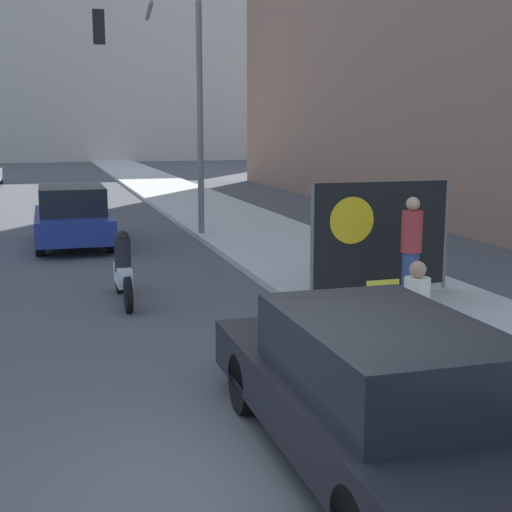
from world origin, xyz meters
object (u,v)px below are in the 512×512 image
Objects in this scene: seated_protester at (418,304)px; car_on_road_nearest at (73,217)px; jogger_on_sidewalk at (411,249)px; parked_car_curbside at (376,392)px; protest_banner at (380,235)px; motorcycle_on_road at (123,272)px; traffic_light_pole at (164,80)px.

car_on_road_nearest is (-3.90, 10.66, 0.00)m from seated_protester.
jogger_on_sidewalk reaches higher than parked_car_curbside.
parked_car_curbside is (-1.82, -2.52, -0.06)m from seated_protester.
seated_protester is 3.35m from protest_banner.
jogger_on_sidewalk is 0.43× the size of car_on_road_nearest.
motorcycle_on_road is (-4.32, 1.11, -0.62)m from protest_banner.
traffic_light_pole is at bearing 88.19° from parked_car_curbside.
seated_protester is at bearing -107.56° from protest_banner.
seated_protester is at bearing -69.90° from car_on_road_nearest.
protest_banner is 6.37m from parked_car_curbside.
jogger_on_sidewalk is 0.84× the size of motorcycle_on_road.
protest_banner is 0.63× the size of car_on_road_nearest.
car_on_road_nearest is at bearing -41.52° from jogger_on_sidewalk.
seated_protester is at bearing -52.26° from motorcycle_on_road.
jogger_on_sidewalk is 0.89m from protest_banner.
parked_car_curbside is 1.15× the size of car_on_road_nearest.
protest_banner reaches higher than parked_car_curbside.
parked_car_curbside is 13.35m from car_on_road_nearest.
motorcycle_on_road is (-1.93, -6.90, -3.67)m from traffic_light_pole.
motorcycle_on_road is at bearing -105.61° from traffic_light_pole.
jogger_on_sidewalk reaches higher than seated_protester.
jogger_on_sidewalk is at bearing 58.48° from parked_car_curbside.
car_on_road_nearest is at bearing -168.35° from traffic_light_pole.
traffic_light_pole reaches higher than car_on_road_nearest.
seated_protester is 0.19× the size of traffic_light_pole.
traffic_light_pole is at bearing 74.39° from motorcycle_on_road.
protest_banner is (1.00, 3.17, 0.41)m from seated_protester.
protest_banner is 8.90m from traffic_light_pole.
jogger_on_sidewalk reaches higher than car_on_road_nearest.
car_on_road_nearest reaches higher than parked_car_curbside.
seated_protester is 5.42m from motorcycle_on_road.
seated_protester is at bearing 54.23° from parked_car_curbside.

